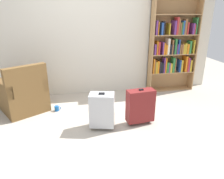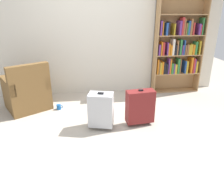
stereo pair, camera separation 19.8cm
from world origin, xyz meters
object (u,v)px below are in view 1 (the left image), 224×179
(armchair, at_px, (24,95))
(suitcase_silver, at_px, (102,110))
(mug, at_px, (57,108))
(suitcase_dark_red, at_px, (140,106))
(bookshelf, at_px, (173,47))

(armchair, relative_size, suitcase_silver, 1.62)
(mug, bearing_deg, armchair, 168.29)
(armchair, distance_m, suitcase_dark_red, 2.10)
(bookshelf, distance_m, mug, 2.79)
(bookshelf, xyz_separation_m, suitcase_dark_red, (-1.16, -1.41, -0.68))
(bookshelf, distance_m, suitcase_silver, 2.40)
(bookshelf, bearing_deg, mug, -164.66)
(armchair, xyz_separation_m, mug, (0.56, -0.12, -0.27))
(bookshelf, bearing_deg, suitcase_silver, -141.16)
(mug, height_order, suitcase_dark_red, suitcase_dark_red)
(suitcase_dark_red, bearing_deg, bookshelf, 50.50)
(armchair, distance_m, suitcase_silver, 1.56)
(mug, distance_m, suitcase_silver, 1.08)
(mug, relative_size, suitcase_silver, 0.20)
(suitcase_dark_red, bearing_deg, armchair, 156.59)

